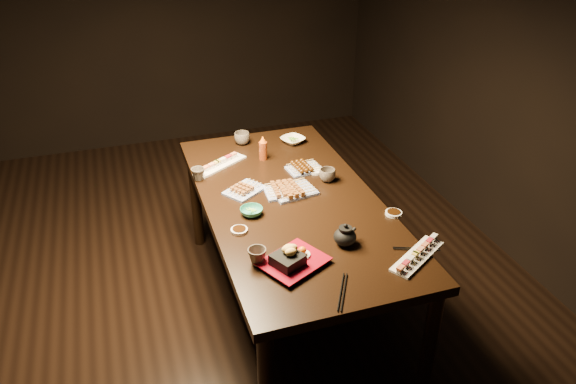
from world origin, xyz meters
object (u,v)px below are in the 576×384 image
(edamame_bowl_cream, at_px, (293,140))
(teacup_far_left, at_px, (198,174))
(yakitori_plate_left, at_px, (244,187))
(teacup_far_right, at_px, (242,138))
(teacup_mid_right, at_px, (327,175))
(yakitori_plate_right, at_px, (293,188))
(yakitori_plate_center, at_px, (285,188))
(sushi_platter_near, at_px, (418,254))
(sushi_platter_far, at_px, (220,163))
(edamame_bowl_green, at_px, (251,211))
(dining_table, at_px, (291,257))
(teapot, at_px, (345,234))
(condiment_bottle, at_px, (263,148))
(tempura_tray, at_px, (293,255))
(teacup_near_left, at_px, (257,256))

(edamame_bowl_cream, bearing_deg, teacup_far_left, -155.54)
(yakitori_plate_left, xyz_separation_m, teacup_far_right, (0.14, 0.60, 0.01))
(teacup_mid_right, bearing_deg, yakitori_plate_right, -162.97)
(yakitori_plate_left, bearing_deg, yakitori_plate_center, -55.89)
(edamame_bowl_cream, bearing_deg, sushi_platter_near, -84.01)
(sushi_platter_far, relative_size, edamame_bowl_green, 3.02)
(dining_table, xyz_separation_m, sushi_platter_near, (0.38, -0.66, 0.40))
(sushi_platter_near, xyz_separation_m, teacup_mid_right, (-0.12, 0.80, 0.02))
(yakitori_plate_center, distance_m, edamame_bowl_green, 0.28)
(sushi_platter_near, bearing_deg, edamame_bowl_green, 104.22)
(sushi_platter_near, distance_m, yakitori_plate_center, 0.84)
(yakitori_plate_center, height_order, teacup_mid_right, teacup_mid_right)
(teapot, bearing_deg, condiment_bottle, 72.05)
(yakitori_plate_center, relative_size, yakitori_plate_left, 1.06)
(sushi_platter_near, height_order, yakitori_plate_right, yakitori_plate_right)
(tempura_tray, distance_m, teacup_far_left, 0.95)
(sushi_platter_near, xyz_separation_m, condiment_bottle, (-0.39, 1.17, 0.05))
(edamame_bowl_green, xyz_separation_m, condiment_bottle, (0.23, 0.58, 0.06))
(yakitori_plate_right, xyz_separation_m, teacup_far_right, (-0.11, 0.69, 0.01))
(yakitori_plate_right, xyz_separation_m, condiment_bottle, (-0.04, 0.44, 0.05))
(sushi_platter_near, distance_m, edamame_bowl_green, 0.85)
(sushi_platter_near, height_order, teacup_far_right, teacup_far_right)
(condiment_bottle, bearing_deg, teapot, -83.16)
(dining_table, relative_size, teacup_far_right, 18.30)
(sushi_platter_far, height_order, yakitori_plate_left, yakitori_plate_left)
(edamame_bowl_green, distance_m, tempura_tray, 0.47)
(yakitori_plate_center, height_order, teapot, teapot)
(sushi_platter_far, xyz_separation_m, edamame_bowl_cream, (0.51, 0.17, -0.00))
(tempura_tray, bearing_deg, sushi_platter_near, -39.56)
(teacup_far_right, bearing_deg, teacup_mid_right, -61.99)
(sushi_platter_near, bearing_deg, yakitori_plate_right, 83.05)
(teacup_far_left, distance_m, teapot, 0.99)
(sushi_platter_far, bearing_deg, teapot, 79.78)
(dining_table, distance_m, yakitori_plate_left, 0.48)
(dining_table, height_order, teapot, teapot)
(sushi_platter_far, bearing_deg, yakitori_plate_left, 68.20)
(edamame_bowl_cream, height_order, teapot, teapot)
(yakitori_plate_left, bearing_deg, teacup_mid_right, -37.57)
(tempura_tray, bearing_deg, yakitori_plate_right, 44.47)
(yakitori_plate_center, height_order, teacup_near_left, teacup_near_left)
(condiment_bottle, bearing_deg, yakitori_plate_center, -89.91)
(sushi_platter_far, distance_m, yakitori_plate_left, 0.35)
(edamame_bowl_green, relative_size, condiment_bottle, 0.76)
(teacup_mid_right, height_order, condiment_bottle, condiment_bottle)
(teacup_far_right, xyz_separation_m, teapot, (0.18, -1.22, 0.01))
(dining_table, distance_m, teacup_far_right, 0.87)
(teacup_near_left, bearing_deg, teacup_far_left, 97.16)
(condiment_bottle, bearing_deg, edamame_bowl_green, -111.46)
(sushi_platter_near, xyz_separation_m, edamame_bowl_green, (-0.62, 0.59, -0.00))
(sushi_platter_far, height_order, yakitori_plate_center, yakitori_plate_center)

